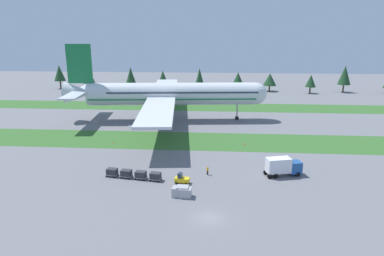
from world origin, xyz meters
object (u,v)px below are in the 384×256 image
at_px(ground_crew_marshaller, 208,170).
at_px(taxiway_marker_0, 245,144).
at_px(cargo_dolly_second, 141,175).
at_px(cargo_dolly_fourth, 112,172).
at_px(uld_container_0, 178,192).
at_px(airliner, 167,94).
at_px(uld_container_1, 185,193).
at_px(taxiway_marker_1, 114,142).
at_px(cargo_dolly_lead, 155,176).
at_px(uld_container_2, 183,191).
at_px(baggage_tug, 182,179).
at_px(cargo_dolly_third, 126,173).
at_px(catering_truck, 283,166).

relative_size(ground_crew_marshaller, taxiway_marker_0, 3.23).
relative_size(cargo_dolly_second, cargo_dolly_fourth, 1.00).
height_order(cargo_dolly_second, uld_container_0, uld_container_0).
relative_size(uld_container_0, taxiway_marker_0, 3.72).
relative_size(airliner, uld_container_1, 38.49).
bearing_deg(taxiway_marker_1, uld_container_1, -53.67).
height_order(cargo_dolly_lead, ground_crew_marshaller, ground_crew_marshaller).
distance_m(cargo_dolly_fourth, uld_container_0, 15.40).
height_order(airliner, uld_container_2, airliner).
bearing_deg(airliner, cargo_dolly_lead, -0.22).
distance_m(baggage_tug, taxiway_marker_1, 29.76).
height_order(taxiway_marker_0, taxiway_marker_1, taxiway_marker_0).
bearing_deg(cargo_dolly_third, uld_container_0, 66.03).
bearing_deg(ground_crew_marshaller, uld_container_2, 119.50).
distance_m(airliner, cargo_dolly_third, 46.17).
bearing_deg(ground_crew_marshaller, taxiway_marker_1, 14.47).
bearing_deg(uld_container_2, cargo_dolly_lead, 133.50).
bearing_deg(cargo_dolly_fourth, cargo_dolly_third, 90.00).
height_order(uld_container_1, taxiway_marker_1, uld_container_1).
xyz_separation_m(baggage_tug, uld_container_0, (-0.03, -5.22, -0.02)).
height_order(cargo_dolly_fourth, taxiway_marker_0, cargo_dolly_fourth).
distance_m(cargo_dolly_lead, ground_crew_marshaller, 10.11).
distance_m(cargo_dolly_fourth, uld_container_2, 16.02).
xyz_separation_m(uld_container_1, taxiway_marker_0, (11.92, 29.06, -0.52)).
xyz_separation_m(cargo_dolly_second, uld_container_0, (7.79, -6.47, -0.12)).
distance_m(baggage_tug, taxiway_marker_0, 27.02).
xyz_separation_m(cargo_dolly_second, catering_truck, (26.68, 3.74, 1.03)).
distance_m(cargo_dolly_second, uld_container_0, 10.13).
bearing_deg(taxiway_marker_1, ground_crew_marshaller, -37.44).
bearing_deg(baggage_tug, airliner, -159.61).
relative_size(ground_crew_marshaller, uld_container_2, 0.87).
bearing_deg(airliner, catering_truck, 28.07).
bearing_deg(taxiway_marker_0, cargo_dolly_third, -137.31).
xyz_separation_m(ground_crew_marshaller, uld_container_1, (-3.39, -9.63, -0.16)).
bearing_deg(baggage_tug, taxiway_marker_0, 160.08).
relative_size(baggage_tug, cargo_dolly_lead, 1.15).
xyz_separation_m(cargo_dolly_third, taxiway_marker_1, (-8.72, 20.85, -0.69)).
bearing_deg(ground_crew_marshaller, cargo_dolly_third, 61.23).
bearing_deg(uld_container_1, cargo_dolly_second, 143.42).
bearing_deg(airliner, taxiway_marker_1, -27.69).
height_order(cargo_dolly_third, uld_container_1, uld_container_1).
relative_size(uld_container_0, uld_container_1, 1.00).
relative_size(cargo_dolly_lead, taxiway_marker_1, 5.29).
bearing_deg(baggage_tug, cargo_dolly_second, -90.00).
relative_size(cargo_dolly_fourth, uld_container_0, 1.20).
xyz_separation_m(baggage_tug, uld_container_2, (0.69, -5.17, 0.08)).
relative_size(cargo_dolly_lead, taxiway_marker_0, 4.47).
distance_m(airliner, taxiway_marker_1, 27.85).
distance_m(cargo_dolly_second, ground_crew_marshaller, 12.73).
distance_m(uld_container_2, taxiway_marker_1, 34.25).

